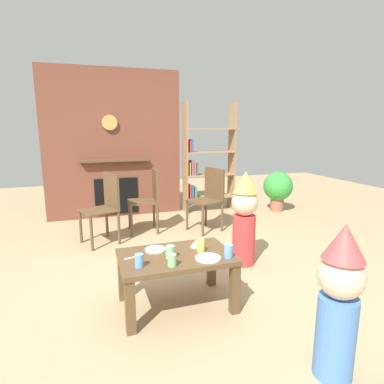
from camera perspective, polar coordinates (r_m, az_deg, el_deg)
The scene contains 19 objects.
ground_plane at distance 3.32m, azimuth -0.27°, elevation -14.87°, with size 12.00×12.00×0.00m, color tan.
brick_fireplace_feature at distance 5.45m, azimuth -13.82°, elevation 8.18°, with size 2.20×0.28×2.40m.
bookshelf at distance 5.63m, azimuth 2.35°, elevation 5.17°, with size 0.90×0.28×1.90m.
coffee_table at distance 2.68m, azimuth -2.85°, elevation -12.74°, with size 0.92×0.58×0.46m.
paper_cup_near_left at distance 2.57m, azimuth -3.91°, elevation -10.64°, with size 0.07×0.07×0.10m, color #8CD18C.
paper_cup_near_right at distance 2.68m, azimuth 1.61°, elevation -9.60°, with size 0.06×0.06×0.11m, color #F2CC4C.
paper_cup_center at distance 2.59m, azimuth 6.56°, elevation -10.46°, with size 0.07×0.07×0.11m, color #669EE0.
paper_cup_far_left at distance 2.44m, azimuth -9.41°, elevation -12.00°, with size 0.07×0.07×0.10m, color #669EE0.
paper_cup_far_right at distance 2.43m, azimuth -3.57°, elevation -12.06°, with size 0.07×0.07×0.09m, color #8CD18C.
paper_plate_front at distance 2.57m, azimuth 2.88°, elevation -11.69°, with size 0.20×0.20×0.01m, color white.
paper_plate_rear at distance 2.75m, azimuth -6.56°, elevation -10.17°, with size 0.17×0.17×0.01m, color white.
birthday_cake_slice at distance 2.80m, azimuth 0.74°, elevation -9.13°, with size 0.10×0.10×0.06m, color #EAC68C.
table_fork at distance 2.63m, azimuth -10.43°, elevation -11.42°, with size 0.15×0.02×0.01m, color silver.
child_with_cone_hat at distance 2.12m, azimuth 24.80°, elevation -16.88°, with size 0.26×0.26×0.95m.
child_in_pink at distance 3.47m, azimuth 9.34°, elevation -4.27°, with size 0.28×0.28×1.02m.
dining_chair_left at distance 4.24m, azimuth -15.25°, elevation -2.07°, with size 0.52×0.52×0.90m.
dining_chair_middle at distance 4.58m, azimuth -7.69°, elevation -0.77°, with size 0.42×0.42×0.90m.
dining_chair_right at distance 4.61m, azimuth 3.13°, elevation -0.60°, with size 0.51×0.51×0.90m.
potted_plant_tall at distance 5.88m, azimuth 15.11°, elevation 0.74°, with size 0.51×0.51×0.71m.
Camera 1 is at (-0.93, -2.83, 1.47)m, focal length 29.84 mm.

